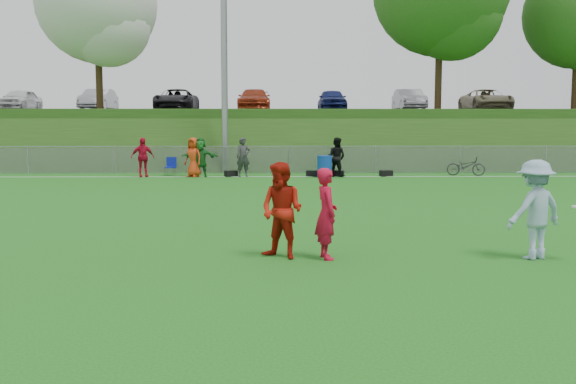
{
  "coord_description": "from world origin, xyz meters",
  "views": [
    {
      "loc": [
        -0.52,
        -9.67,
        2.23
      ],
      "look_at": [
        -0.35,
        0.5,
        1.17
      ],
      "focal_mm": 40.0,
      "sensor_mm": 36.0,
      "label": 1
    }
  ],
  "objects_px": {
    "player_red_center": "(282,211)",
    "bicycle": "(466,166)",
    "player_red_left": "(326,214)",
    "player_blue": "(535,210)",
    "recycling_bin": "(325,167)"
  },
  "relations": [
    {
      "from": "recycling_bin",
      "to": "bicycle",
      "type": "xyz_separation_m",
      "value": [
        6.31,
        0.87,
        -0.04
      ]
    },
    {
      "from": "player_red_left",
      "to": "player_red_center",
      "type": "height_order",
      "value": "player_red_center"
    },
    {
      "from": "player_red_center",
      "to": "recycling_bin",
      "type": "relative_size",
      "value": 1.74
    },
    {
      "from": "bicycle",
      "to": "player_blue",
      "type": "bearing_deg",
      "value": -177.24
    },
    {
      "from": "player_red_left",
      "to": "bicycle",
      "type": "distance_m",
      "value": 19.08
    },
    {
      "from": "player_red_left",
      "to": "player_blue",
      "type": "relative_size",
      "value": 0.92
    },
    {
      "from": "player_red_center",
      "to": "player_blue",
      "type": "relative_size",
      "value": 0.97
    },
    {
      "from": "player_red_center",
      "to": "recycling_bin",
      "type": "distance_m",
      "value": 16.73
    },
    {
      "from": "player_red_left",
      "to": "bicycle",
      "type": "relative_size",
      "value": 0.93
    },
    {
      "from": "bicycle",
      "to": "player_red_left",
      "type": "bearing_deg",
      "value": 172.5
    },
    {
      "from": "bicycle",
      "to": "player_red_center",
      "type": "bearing_deg",
      "value": 170.42
    },
    {
      "from": "player_red_center",
      "to": "bicycle",
      "type": "bearing_deg",
      "value": 98.51
    },
    {
      "from": "recycling_bin",
      "to": "bicycle",
      "type": "bearing_deg",
      "value": 7.86
    },
    {
      "from": "player_red_center",
      "to": "bicycle",
      "type": "distance_m",
      "value": 19.33
    },
    {
      "from": "player_red_left",
      "to": "player_blue",
      "type": "bearing_deg",
      "value": -102.82
    }
  ]
}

